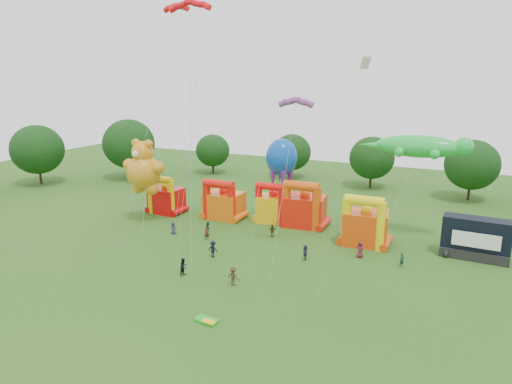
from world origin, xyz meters
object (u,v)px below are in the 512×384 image
at_px(bouncy_castle_2, 273,206).
at_px(bouncy_castle_0, 165,198).
at_px(stage_trailer, 476,239).
at_px(spectator_4, 272,231).
at_px(spectator_0, 173,228).
at_px(teddy_bear_kite, 144,177).
at_px(gecko_kite, 404,184).
at_px(octopus_kite, 281,180).

bearing_deg(bouncy_castle_2, bouncy_castle_0, -170.59).
xyz_separation_m(stage_trailer, spectator_4, (-23.75, -3.41, -1.42)).
relative_size(bouncy_castle_2, spectator_0, 3.63).
height_order(teddy_bear_kite, spectator_4, teddy_bear_kite).
xyz_separation_m(stage_trailer, teddy_bear_kite, (-42.72, -5.08, 4.29)).
height_order(bouncy_castle_0, teddy_bear_kite, teddy_bear_kite).
xyz_separation_m(teddy_bear_kite, spectator_4, (18.97, 1.67, -5.71)).
height_order(stage_trailer, teddy_bear_kite, teddy_bear_kite).
xyz_separation_m(bouncy_castle_0, spectator_4, (19.10, -3.28, -1.40)).
relative_size(gecko_kite, spectator_4, 7.88).
xyz_separation_m(gecko_kite, octopus_kite, (-16.67, 0.59, -1.21)).
xyz_separation_m(bouncy_castle_0, stage_trailer, (42.85, 0.13, 0.02)).
xyz_separation_m(bouncy_castle_2, spectator_4, (2.48, -6.03, -1.41)).
bearing_deg(spectator_4, gecko_kite, 160.40).
relative_size(gecko_kite, spectator_0, 8.37).
distance_m(teddy_bear_kite, spectator_0, 9.23).
xyz_separation_m(stage_trailer, gecko_kite, (-8.56, 2.37, 5.11)).
distance_m(stage_trailer, gecko_kite, 10.25).
relative_size(teddy_bear_kite, octopus_kite, 1.00).
xyz_separation_m(spectator_0, spectator_4, (12.32, 4.47, 0.05)).
xyz_separation_m(bouncy_castle_0, teddy_bear_kite, (0.13, -4.95, 4.31)).
bearing_deg(octopus_kite, spectator_0, -135.02).
relative_size(teddy_bear_kite, gecko_kite, 0.87).
height_order(octopus_kite, spectator_0, octopus_kite).
relative_size(bouncy_castle_0, stage_trailer, 0.81).
bearing_deg(spectator_4, spectator_0, -20.50).
xyz_separation_m(bouncy_castle_0, gecko_kite, (34.29, 2.50, 5.13)).
bearing_deg(spectator_0, octopus_kite, 33.45).
relative_size(bouncy_castle_0, spectator_0, 3.62).
height_order(bouncy_castle_2, gecko_kite, gecko_kite).
relative_size(stage_trailer, spectator_4, 4.24).
xyz_separation_m(bouncy_castle_2, gecko_kite, (17.66, -0.25, 5.12)).
distance_m(stage_trailer, spectator_4, 24.03).
bearing_deg(gecko_kite, bouncy_castle_0, -175.83).
bearing_deg(stage_trailer, spectator_4, -171.84).
distance_m(spectator_0, spectator_4, 13.11).
bearing_deg(spectator_0, bouncy_castle_2, 35.32).
bearing_deg(gecko_kite, bouncy_castle_2, 179.17).
xyz_separation_m(teddy_bear_kite, octopus_kite, (17.49, 8.04, -0.39)).
relative_size(bouncy_castle_0, bouncy_castle_2, 1.00).
relative_size(bouncy_castle_2, gecko_kite, 0.43).
distance_m(gecko_kite, spectator_4, 17.51).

